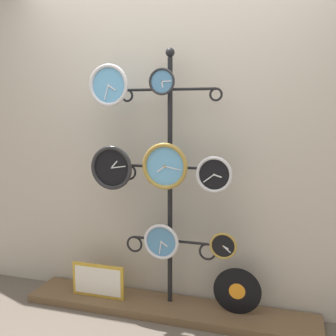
% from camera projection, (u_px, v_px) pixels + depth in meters
% --- Properties ---
extents(shop_wall, '(4.40, 0.04, 2.80)m').
position_uv_depth(shop_wall, '(176.00, 124.00, 2.96)').
color(shop_wall, '#BCB2A3').
rests_on(shop_wall, ground_plane).
extents(low_shelf, '(2.20, 0.36, 0.06)m').
position_uv_depth(low_shelf, '(168.00, 308.00, 2.95)').
color(low_shelf, brown).
rests_on(low_shelf, ground_plane).
extents(display_stand, '(0.77, 0.41, 1.93)m').
position_uv_depth(display_stand, '(170.00, 233.00, 2.93)').
color(display_stand, black).
rests_on(display_stand, ground_plane).
extents(clock_top_left, '(0.30, 0.04, 0.30)m').
position_uv_depth(clock_top_left, '(109.00, 85.00, 2.80)').
color(clock_top_left, '#60A8DB').
extents(clock_top_center, '(0.19, 0.04, 0.19)m').
position_uv_depth(clock_top_center, '(162.00, 82.00, 2.71)').
color(clock_top_center, '#4C84B2').
extents(clock_middle_left, '(0.32, 0.04, 0.32)m').
position_uv_depth(clock_middle_left, '(112.00, 168.00, 2.87)').
color(clock_middle_left, black).
extents(clock_middle_center, '(0.33, 0.04, 0.33)m').
position_uv_depth(clock_middle_center, '(165.00, 166.00, 2.74)').
color(clock_middle_center, '#60A8DB').
extents(clock_middle_right, '(0.25, 0.04, 0.25)m').
position_uv_depth(clock_middle_right, '(214.00, 174.00, 2.67)').
color(clock_middle_right, black).
extents(clock_bottom_center, '(0.27, 0.04, 0.27)m').
position_uv_depth(clock_bottom_center, '(161.00, 242.00, 2.85)').
color(clock_bottom_center, '#4C84B2').
extents(clock_bottom_right, '(0.19, 0.04, 0.19)m').
position_uv_depth(clock_bottom_right, '(223.00, 246.00, 2.73)').
color(clock_bottom_right, black).
extents(vinyl_record, '(0.34, 0.01, 0.34)m').
position_uv_depth(vinyl_record, '(237.00, 291.00, 2.78)').
color(vinyl_record, black).
rests_on(vinyl_record, low_shelf).
extents(picture_frame, '(0.43, 0.02, 0.26)m').
position_uv_depth(picture_frame, '(98.00, 281.00, 3.05)').
color(picture_frame, gold).
rests_on(picture_frame, low_shelf).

